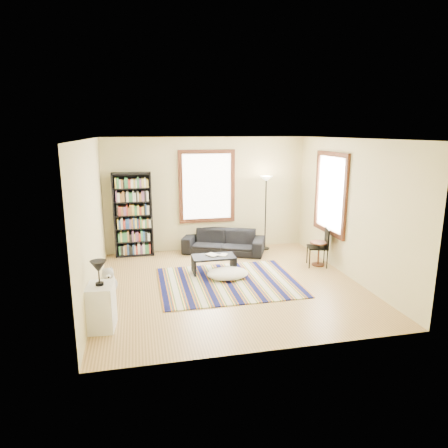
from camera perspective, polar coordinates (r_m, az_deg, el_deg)
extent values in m
cube|color=tan|center=(7.95, 0.78, -8.90)|extent=(5.00, 5.00, 0.10)
cube|color=white|center=(7.37, 0.85, 12.48)|extent=(5.00, 5.00, 0.10)
cube|color=beige|center=(9.99, -2.53, 4.29)|extent=(5.00, 0.10, 2.80)
cube|color=beige|center=(5.16, 7.31, -4.28)|extent=(5.00, 0.10, 2.80)
cube|color=beige|center=(7.39, -18.81, 0.44)|extent=(0.10, 5.00, 2.80)
cube|color=beige|center=(8.48, 17.86, 2.07)|extent=(0.10, 5.00, 2.80)
cube|color=white|center=(9.89, -2.46, 5.36)|extent=(1.20, 0.06, 1.60)
cube|color=white|center=(9.09, 15.00, 4.25)|extent=(0.06, 1.20, 1.60)
cube|color=#0B0E3B|center=(8.01, 0.59, -8.29)|extent=(2.71, 2.17, 0.02)
imported|color=black|center=(9.81, -0.05, -2.53)|extent=(2.10, 1.48, 0.57)
cube|color=black|center=(9.69, -12.86, 1.29)|extent=(0.90, 0.30, 2.00)
cube|color=black|center=(8.51, -1.48, -5.75)|extent=(0.99, 0.69, 0.36)
imported|color=beige|center=(8.43, -2.16, -4.56)|extent=(0.32, 0.30, 0.02)
imported|color=beige|center=(8.53, -0.56, -4.38)|extent=(0.23, 0.25, 0.02)
ellipsoid|color=silver|center=(8.19, 0.54, -7.08)|extent=(0.96, 0.79, 0.21)
cylinder|color=#462311|center=(9.16, 13.35, -4.14)|extent=(0.48, 0.48, 0.54)
cube|color=black|center=(9.07, 13.21, -3.26)|extent=(0.51, 0.50, 0.86)
cube|color=silver|center=(6.41, -17.12, -11.25)|extent=(0.42, 0.53, 0.70)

